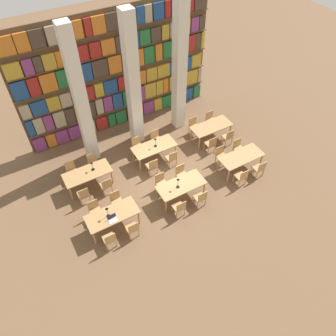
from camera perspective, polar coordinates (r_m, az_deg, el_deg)
name	(u,v)px	position (r m, az deg, el deg)	size (l,w,h in m)	color
ground_plane	(167,177)	(13.85, -0.24, -1.63)	(40.00, 40.00, 0.00)	brown
bookshelf_bank	(118,74)	(15.19, -8.69, 15.94)	(9.01, 0.35, 5.50)	brown
pillar_left	(80,100)	(13.24, -15.01, 11.36)	(0.49, 0.49, 6.00)	silver
pillar_center	(133,84)	(13.79, -6.16, 14.33)	(0.49, 0.49, 6.00)	silver
pillar_right	(179,70)	(14.66, 2.01, 16.73)	(0.49, 0.49, 6.00)	silver
reading_table_0	(112,216)	(12.00, -9.68, -8.17)	(1.90, 0.85, 0.77)	tan
chair_0	(110,239)	(11.74, -10.13, -12.08)	(0.42, 0.40, 0.87)	tan
chair_1	(95,210)	(12.54, -12.64, -7.12)	(0.42, 0.40, 0.87)	tan
chair_2	(133,228)	(11.86, -6.18, -10.39)	(0.42, 0.40, 0.87)	tan
chair_3	(117,200)	(12.65, -8.96, -5.60)	(0.42, 0.40, 0.87)	tan
desk_lamp_0	(107,210)	(11.63, -10.56, -7.29)	(0.14, 0.14, 0.50)	black
laptop	(113,219)	(11.76, -9.64, -8.77)	(0.32, 0.22, 0.21)	silver
reading_table_1	(181,186)	(12.67, 2.29, -3.17)	(1.90, 0.85, 0.77)	tan
chair_4	(179,207)	(12.31, 2.01, -6.88)	(0.42, 0.40, 0.87)	tan
chair_5	(161,182)	(13.06, -1.20, -2.50)	(0.42, 0.40, 0.87)	tan
chair_6	(201,197)	(12.64, 5.69, -5.13)	(0.42, 0.40, 0.87)	tan
chair_7	(181,174)	(13.38, 2.33, -0.97)	(0.42, 0.40, 0.87)	tan
desk_lamp_1	(178,181)	(12.26, 1.76, -2.34)	(0.14, 0.14, 0.50)	black
reading_table_2	(241,158)	(14.04, 12.61, 1.77)	(1.90, 0.85, 0.77)	tan
chair_8	(242,176)	(13.60, 12.71, -1.43)	(0.42, 0.40, 0.87)	tan
chair_9	(221,155)	(14.29, 9.21, 2.27)	(0.42, 0.40, 0.87)	tan
chair_10	(259,168)	(14.10, 15.63, 0.00)	(0.42, 0.40, 0.87)	tan
chair_11	(238,148)	(14.77, 12.12, 3.51)	(0.42, 0.40, 0.87)	tan
reading_table_3	(88,174)	(13.45, -13.84, -1.06)	(1.90, 0.85, 0.77)	tan
chair_12	(83,194)	(13.09, -14.51, -4.44)	(0.42, 0.40, 0.87)	tan
chair_13	(72,171)	(14.05, -16.43, -0.44)	(0.42, 0.40, 0.87)	tan
chair_14	(106,185)	(13.20, -10.71, -2.91)	(0.42, 0.40, 0.87)	tan
chair_15	(93,162)	(14.15, -12.88, 0.95)	(0.42, 0.40, 0.87)	tan
desk_lamp_2	(92,165)	(13.25, -13.11, 0.56)	(0.14, 0.14, 0.43)	black
reading_table_4	(154,148)	(14.14, -2.43, 3.53)	(1.90, 0.85, 0.77)	tan
chair_16	(152,166)	(13.69, -2.78, 0.43)	(0.42, 0.40, 0.87)	tan
chair_17	(137,145)	(14.61, -5.38, 3.95)	(0.42, 0.40, 0.87)	tan
chair_18	(172,158)	(14.00, 0.64, 1.82)	(0.42, 0.40, 0.87)	tan
chair_19	(156,138)	(14.90, -2.11, 5.20)	(0.42, 0.40, 0.87)	tan
desk_lamp_3	(155,141)	(13.87, -2.22, 4.76)	(0.14, 0.14, 0.46)	black
reading_table_5	(211,127)	(15.27, 7.56, 7.04)	(1.90, 0.85, 0.77)	tan
chair_20	(211,143)	(14.76, 7.49, 4.26)	(0.42, 0.40, 0.87)	tan
chair_21	(194,126)	(15.60, 4.50, 7.37)	(0.42, 0.40, 0.87)	tan
chair_22	(228,136)	(15.23, 10.41, 5.43)	(0.42, 0.40, 0.87)	tan
chair_23	(210,119)	(16.05, 7.36, 8.40)	(0.42, 0.40, 0.87)	tan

